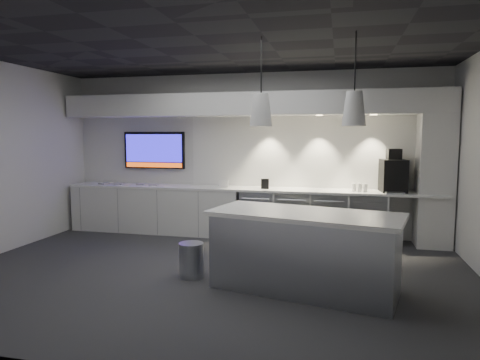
% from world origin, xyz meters
% --- Properties ---
extents(floor, '(7.00, 7.00, 0.00)m').
position_xyz_m(floor, '(0.00, 0.00, 0.00)').
color(floor, '#2E2E31').
rests_on(floor, ground).
extents(ceiling, '(7.00, 7.00, 0.00)m').
position_xyz_m(ceiling, '(0.00, 0.00, 3.00)').
color(ceiling, black).
rests_on(ceiling, wall_back).
extents(wall_back, '(7.00, 0.00, 7.00)m').
position_xyz_m(wall_back, '(0.00, 2.50, 1.50)').
color(wall_back, silver).
rests_on(wall_back, floor).
extents(wall_front, '(7.00, 0.00, 7.00)m').
position_xyz_m(wall_front, '(0.00, -2.50, 1.50)').
color(wall_front, silver).
rests_on(wall_front, floor).
extents(back_counter, '(6.80, 0.65, 0.04)m').
position_xyz_m(back_counter, '(0.00, 2.17, 0.88)').
color(back_counter, white).
rests_on(back_counter, left_base_cabinets).
extents(left_base_cabinets, '(3.30, 0.63, 0.86)m').
position_xyz_m(left_base_cabinets, '(-1.75, 2.17, 0.43)').
color(left_base_cabinets, silver).
rests_on(left_base_cabinets, floor).
extents(fridge_unit_a, '(0.60, 0.61, 0.85)m').
position_xyz_m(fridge_unit_a, '(0.25, 2.17, 0.42)').
color(fridge_unit_a, '#989BA0').
rests_on(fridge_unit_a, floor).
extents(fridge_unit_b, '(0.60, 0.61, 0.85)m').
position_xyz_m(fridge_unit_b, '(0.88, 2.17, 0.42)').
color(fridge_unit_b, '#989BA0').
rests_on(fridge_unit_b, floor).
extents(fridge_unit_c, '(0.60, 0.61, 0.85)m').
position_xyz_m(fridge_unit_c, '(1.51, 2.17, 0.42)').
color(fridge_unit_c, '#989BA0').
rests_on(fridge_unit_c, floor).
extents(fridge_unit_d, '(0.60, 0.61, 0.85)m').
position_xyz_m(fridge_unit_d, '(2.14, 2.17, 0.42)').
color(fridge_unit_d, '#989BA0').
rests_on(fridge_unit_d, floor).
extents(backsplash, '(4.60, 0.03, 1.30)m').
position_xyz_m(backsplash, '(1.20, 2.48, 1.55)').
color(backsplash, silver).
rests_on(backsplash, wall_back).
extents(soffit, '(6.90, 0.60, 0.40)m').
position_xyz_m(soffit, '(0.00, 2.20, 2.40)').
color(soffit, silver).
rests_on(soffit, wall_back).
extents(column, '(0.55, 0.55, 2.60)m').
position_xyz_m(column, '(3.20, 2.20, 1.30)').
color(column, silver).
rests_on(column, floor).
extents(wall_tv, '(1.25, 0.07, 0.72)m').
position_xyz_m(wall_tv, '(-1.90, 2.45, 1.56)').
color(wall_tv, black).
rests_on(wall_tv, wall_back).
extents(island, '(2.39, 1.43, 0.95)m').
position_xyz_m(island, '(1.28, -0.34, 0.48)').
color(island, '#989BA0').
rests_on(island, floor).
extents(bin, '(0.41, 0.41, 0.46)m').
position_xyz_m(bin, '(-0.19, -0.21, 0.23)').
color(bin, '#989BA0').
rests_on(bin, floor).
extents(coffee_machine, '(0.45, 0.61, 0.73)m').
position_xyz_m(coffee_machine, '(2.55, 2.20, 1.20)').
color(coffee_machine, black).
rests_on(coffee_machine, back_counter).
extents(sign_black, '(0.14, 0.03, 0.18)m').
position_xyz_m(sign_black, '(0.37, 2.11, 0.99)').
color(sign_black, black).
rests_on(sign_black, back_counter).
extents(sign_white, '(0.18, 0.04, 0.14)m').
position_xyz_m(sign_white, '(-0.40, 2.14, 0.97)').
color(sign_white, white).
rests_on(sign_white, back_counter).
extents(cup_cluster, '(0.25, 0.16, 0.14)m').
position_xyz_m(cup_cluster, '(2.01, 2.12, 0.97)').
color(cup_cluster, white).
rests_on(cup_cluster, back_counter).
extents(tray_a, '(0.19, 0.19, 0.02)m').
position_xyz_m(tray_a, '(-2.83, 2.11, 0.91)').
color(tray_a, '#9B9B9B').
rests_on(tray_a, back_counter).
extents(tray_b, '(0.18, 0.18, 0.02)m').
position_xyz_m(tray_b, '(-2.50, 2.12, 0.91)').
color(tray_b, '#9B9B9B').
rests_on(tray_b, back_counter).
extents(tray_c, '(0.18, 0.18, 0.02)m').
position_xyz_m(tray_c, '(-2.06, 2.17, 0.91)').
color(tray_c, '#9B9B9B').
rests_on(tray_c, back_counter).
extents(tray_d, '(0.20, 0.20, 0.02)m').
position_xyz_m(tray_d, '(-1.77, 2.08, 0.91)').
color(tray_d, '#9B9B9B').
rests_on(tray_d, back_counter).
extents(pendant_left, '(0.27, 0.27, 1.09)m').
position_xyz_m(pendant_left, '(0.75, -0.34, 2.15)').
color(pendant_left, silver).
rests_on(pendant_left, ceiling).
extents(pendant_right, '(0.27, 0.27, 1.09)m').
position_xyz_m(pendant_right, '(1.81, -0.34, 2.15)').
color(pendant_right, silver).
rests_on(pendant_right, ceiling).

